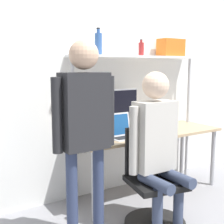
% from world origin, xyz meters
% --- Properties ---
extents(ground_plane, '(12.00, 12.00, 0.00)m').
position_xyz_m(ground_plane, '(0.00, 0.00, 0.00)').
color(ground_plane, gray).
extents(wall_back, '(8.00, 0.06, 2.70)m').
position_xyz_m(wall_back, '(0.00, 0.69, 1.35)').
color(wall_back, white).
rests_on(wall_back, ground_plane).
extents(desk, '(1.80, 0.64, 0.73)m').
position_xyz_m(desk, '(0.00, 0.34, 0.65)').
color(desk, tan).
rests_on(desk, ground_plane).
extents(shelf_unit, '(1.71, 0.28, 1.59)m').
position_xyz_m(shelf_unit, '(0.00, 0.52, 1.37)').
color(shelf_unit, white).
rests_on(shelf_unit, ground_plane).
extents(monitor, '(0.59, 0.20, 0.48)m').
position_xyz_m(monitor, '(-0.32, 0.51, 1.00)').
color(monitor, '#B7B7BC').
rests_on(monitor, desk).
extents(laptop, '(0.28, 0.25, 0.25)m').
position_xyz_m(laptop, '(-0.40, 0.27, 0.80)').
color(laptop, silver).
rests_on(laptop, desk).
extents(cell_phone, '(0.07, 0.15, 0.01)m').
position_xyz_m(cell_phone, '(-0.18, 0.27, 0.73)').
color(cell_phone, '#264C8C').
rests_on(cell_phone, desk).
extents(office_chair, '(0.56, 0.56, 0.91)m').
position_xyz_m(office_chair, '(-0.43, -0.30, 0.27)').
color(office_chair, black).
rests_on(office_chair, ground_plane).
extents(person_seated, '(0.54, 0.48, 1.42)m').
position_xyz_m(person_seated, '(-0.43, -0.34, 0.84)').
color(person_seated, '#38425B').
rests_on(person_seated, ground_plane).
extents(person_standing, '(0.53, 0.23, 1.67)m').
position_xyz_m(person_standing, '(-1.11, -0.28, 1.06)').
color(person_standing, '#2D3856').
rests_on(person_standing, ground_plane).
extents(bottle_blue, '(0.08, 0.08, 0.28)m').
position_xyz_m(bottle_blue, '(-0.53, 0.52, 1.71)').
color(bottle_blue, '#335999').
rests_on(bottle_blue, shelf_unit).
extents(bottle_red, '(0.06, 0.06, 0.19)m').
position_xyz_m(bottle_red, '(0.04, 0.52, 1.67)').
color(bottle_red, maroon).
rests_on(bottle_red, shelf_unit).
extents(storage_box, '(0.32, 0.18, 0.21)m').
position_xyz_m(storage_box, '(0.50, 0.52, 1.69)').
color(storage_box, '#D1661E').
rests_on(storage_box, shelf_unit).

